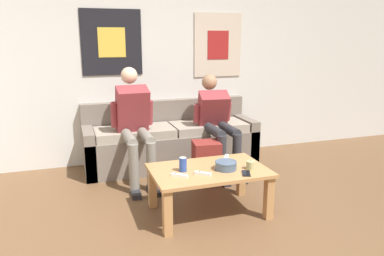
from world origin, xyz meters
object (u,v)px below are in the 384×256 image
object	(u,v)px
couch	(171,142)
coffee_table	(209,177)
game_controller_far_center	(179,175)
cell_phone	(246,173)
ceramic_bowl	(226,165)
drink_can_blue	(183,164)
backpack	(207,164)
game_controller_near_right	(203,174)
person_seated_teen	(217,119)
game_controller_near_left	(226,158)
pillar_candle	(251,165)
person_seated_adult	(134,121)

from	to	relation	value
couch	coffee_table	bearing A→B (deg)	-91.28
couch	game_controller_far_center	xyz separation A→B (m)	(-0.33, -1.48, 0.14)
game_controller_far_center	cell_phone	xyz separation A→B (m)	(0.56, -0.11, -0.01)
ceramic_bowl	drink_can_blue	size ratio (longest dim) A/B	1.56
backpack	game_controller_near_right	xyz separation A→B (m)	(-0.33, -0.79, 0.21)
coffee_table	person_seated_teen	size ratio (longest dim) A/B	0.91
coffee_table	person_seated_teen	xyz separation A→B (m)	(0.50, 1.04, 0.27)
person_seated_teen	drink_can_blue	size ratio (longest dim) A/B	8.93
game_controller_far_center	game_controller_near_left	bearing A→B (deg)	29.39
pillar_candle	game_controller_near_left	xyz separation A→B (m)	(-0.09, 0.33, -0.02)
backpack	game_controller_near_left	distance (m)	0.50
backpack	coffee_table	bearing A→B (deg)	-109.08
coffee_table	person_seated_adult	distance (m)	1.19
ceramic_bowl	game_controller_far_center	distance (m)	0.44
backpack	couch	bearing A→B (deg)	105.66
game_controller_near_right	person_seated_teen	bearing A→B (deg)	62.73
pillar_candle	game_controller_near_left	size ratio (longest dim) A/B	0.60
ceramic_bowl	person_seated_teen	bearing A→B (deg)	71.79
person_seated_adult	cell_phone	bearing A→B (deg)	-60.19
coffee_table	ceramic_bowl	bearing A→B (deg)	-23.95
drink_can_blue	cell_phone	world-z (taller)	drink_can_blue
ceramic_bowl	game_controller_near_left	world-z (taller)	ceramic_bowl
couch	drink_can_blue	bearing A→B (deg)	-100.96
backpack	ceramic_bowl	xyz separation A→B (m)	(-0.10, -0.73, 0.24)
person_seated_teen	ceramic_bowl	world-z (taller)	person_seated_teen
person_seated_teen	backpack	xyz separation A→B (m)	(-0.26, -0.37, -0.39)
couch	backpack	world-z (taller)	couch
ceramic_bowl	pillar_candle	distance (m)	0.22
person_seated_adult	game_controller_near_left	bearing A→B (deg)	-49.12
couch	drink_can_blue	xyz separation A→B (m)	(-0.26, -1.36, 0.19)
backpack	drink_can_blue	size ratio (longest dim) A/B	3.69
pillar_candle	couch	bearing A→B (deg)	101.84
person_seated_adult	game_controller_near_right	distance (m)	1.25
person_seated_adult	coffee_table	bearing A→B (deg)	-65.97
person_seated_teen	game_controller_near_left	xyz separation A→B (m)	(-0.24, -0.83, -0.18)
person_seated_adult	game_controller_far_center	size ratio (longest dim) A/B	9.13
drink_can_blue	game_controller_far_center	world-z (taller)	drink_can_blue
drink_can_blue	cell_phone	distance (m)	0.54
cell_phone	coffee_table	bearing A→B (deg)	140.02
game_controller_near_left	game_controller_far_center	world-z (taller)	same
pillar_candle	ceramic_bowl	bearing A→B (deg)	164.91
pillar_candle	cell_phone	size ratio (longest dim) A/B	0.56
drink_can_blue	game_controller_far_center	distance (m)	0.14
couch	coffee_table	xyz separation A→B (m)	(-0.03, -1.38, 0.06)
person_seated_adult	pillar_candle	size ratio (longest dim) A/B	14.45
coffee_table	game_controller_near_right	bearing A→B (deg)	-129.66
coffee_table	drink_can_blue	distance (m)	0.27
couch	person_seated_adult	distance (m)	0.71
person_seated_teen	pillar_candle	world-z (taller)	person_seated_teen
ceramic_bowl	pillar_candle	xyz separation A→B (m)	(0.21, -0.06, -0.01)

